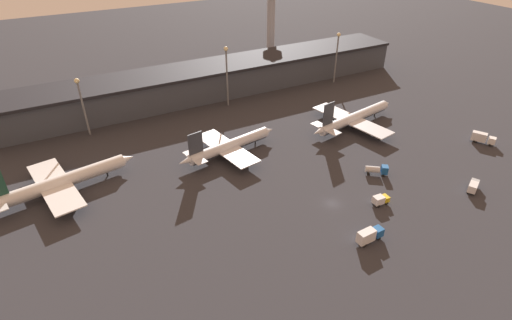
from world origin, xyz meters
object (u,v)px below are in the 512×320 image
(service_vehicle_0, at_px, (473,186))
(service_vehicle_2, at_px, (482,138))
(service_vehicle_1, at_px, (380,200))
(airplane_1, at_px, (229,146))
(service_vehicle_3, at_px, (369,235))
(control_tower, at_px, (271,9))
(airplane_0, at_px, (60,183))
(airplane_2, at_px, (354,118))
(service_vehicle_4, at_px, (377,170))

(service_vehicle_0, height_order, service_vehicle_2, service_vehicle_2)
(service_vehicle_1, bearing_deg, airplane_1, 123.14)
(airplane_1, relative_size, service_vehicle_2, 4.86)
(airplane_1, distance_m, service_vehicle_3, 56.59)
(airplane_1, relative_size, service_vehicle_3, 5.06)
(service_vehicle_2, xyz_separation_m, control_tower, (-11.68, 130.82, 21.65))
(airplane_1, relative_size, control_tower, 0.94)
(service_vehicle_3, bearing_deg, airplane_1, 100.66)
(service_vehicle_1, bearing_deg, service_vehicle_3, -139.63)
(service_vehicle_3, bearing_deg, service_vehicle_1, 34.72)
(airplane_0, height_order, service_vehicle_0, airplane_0)
(service_vehicle_0, distance_m, service_vehicle_3, 41.98)
(airplane_2, xyz_separation_m, control_tower, (20.12, 98.42, 20.45))
(service_vehicle_4, bearing_deg, airplane_2, 99.70)
(airplane_2, bearing_deg, control_tower, 68.26)
(service_vehicle_0, bearing_deg, service_vehicle_1, 137.17)
(airplane_0, relative_size, service_vehicle_4, 6.67)
(airplane_0, bearing_deg, airplane_2, -14.20)
(service_vehicle_3, xyz_separation_m, control_tower, (58.44, 150.18, 21.63))
(service_vehicle_2, distance_m, service_vehicle_3, 72.75)
(airplane_2, relative_size, service_vehicle_0, 6.69)
(airplane_1, distance_m, service_vehicle_4, 48.81)
(airplane_0, xyz_separation_m, airplane_1, (52.70, -3.98, -0.17))
(airplane_2, distance_m, service_vehicle_1, 48.79)
(airplane_0, relative_size, service_vehicle_0, 6.87)
(service_vehicle_3, height_order, service_vehicle_4, service_vehicle_3)
(airplane_2, xyz_separation_m, service_vehicle_4, (-15.41, -29.77, -1.54))
(service_vehicle_0, bearing_deg, airplane_2, 67.21)
(airplane_0, xyz_separation_m, service_vehicle_4, (88.55, -37.07, -1.70))
(service_vehicle_4, relative_size, control_tower, 0.17)
(airplane_2, distance_m, service_vehicle_2, 45.42)
(airplane_2, distance_m, service_vehicle_3, 64.42)
(service_vehicle_1, bearing_deg, control_tower, 75.19)
(service_vehicle_2, relative_size, control_tower, 0.19)
(service_vehicle_2, distance_m, service_vehicle_4, 47.28)
(service_vehicle_1, relative_size, service_vehicle_2, 0.61)
(airplane_0, height_order, control_tower, control_tower)
(airplane_2, bearing_deg, airplane_1, 166.11)
(service_vehicle_0, xyz_separation_m, service_vehicle_4, (-19.02, 20.19, 0.05))
(service_vehicle_0, bearing_deg, service_vehicle_4, 106.36)
(service_vehicle_0, relative_size, service_vehicle_2, 0.83)
(airplane_0, bearing_deg, service_vehicle_1, -42.10)
(service_vehicle_1, height_order, service_vehicle_3, service_vehicle_3)
(airplane_1, distance_m, service_vehicle_1, 52.11)
(service_vehicle_4, distance_m, control_tower, 134.83)
(service_vehicle_0, bearing_deg, airplane_1, 108.91)
(service_vehicle_1, distance_m, service_vehicle_2, 57.75)
(airplane_1, bearing_deg, service_vehicle_4, -52.90)
(airplane_1, xyz_separation_m, service_vehicle_0, (54.87, -53.28, -1.58))
(airplane_2, bearing_deg, service_vehicle_0, -96.05)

